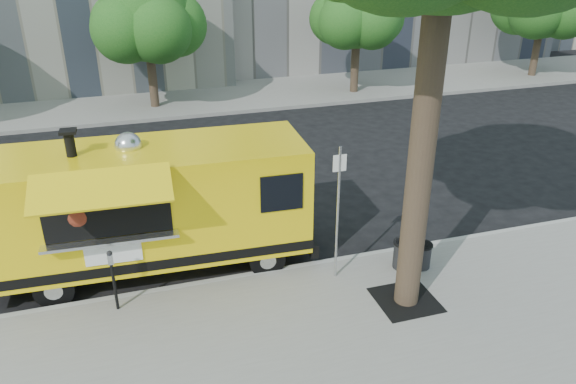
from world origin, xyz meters
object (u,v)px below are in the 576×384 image
at_px(far_tree_c, 358,11).
at_px(sign_post, 338,206).
at_px(parking_meter, 113,273).
at_px(trash_bin_right, 421,254).
at_px(food_truck, 153,205).
at_px(trash_bin_left, 405,254).
at_px(far_tree_b, 146,16).

distance_m(far_tree_c, sign_post, 15.48).
xyz_separation_m(parking_meter, trash_bin_right, (6.50, -0.41, -0.52)).
xyz_separation_m(far_tree_c, food_truck, (-10.03, -12.23, -2.13)).
distance_m(food_truck, trash_bin_left, 5.60).
xyz_separation_m(far_tree_b, trash_bin_left, (4.14, -14.37, -3.34)).
xyz_separation_m(far_tree_b, trash_bin_right, (4.50, -14.46, -3.37)).
bearing_deg(far_tree_c, food_truck, -129.37).
bearing_deg(food_truck, sign_post, -23.17).
height_order(far_tree_b, trash_bin_right, far_tree_b).
distance_m(parking_meter, trash_bin_right, 6.53).
relative_size(far_tree_b, parking_meter, 4.12).
relative_size(trash_bin_left, trash_bin_right, 1.11).
distance_m(far_tree_c, trash_bin_right, 15.21).
distance_m(far_tree_b, sign_post, 14.61).
xyz_separation_m(sign_post, trash_bin_right, (1.95, -0.21, -1.39)).
distance_m(far_tree_b, trash_bin_right, 15.51).
xyz_separation_m(sign_post, food_truck, (-3.58, 1.72, -0.26)).
height_order(far_tree_c, trash_bin_left, far_tree_c).
distance_m(sign_post, food_truck, 3.98).
bearing_deg(sign_post, far_tree_b, 100.15).
height_order(sign_post, food_truck, food_truck).
bearing_deg(sign_post, trash_bin_right, -6.02).
height_order(far_tree_b, parking_meter, far_tree_b).
relative_size(far_tree_b, trash_bin_left, 8.63).
xyz_separation_m(far_tree_b, far_tree_c, (9.00, -0.30, -0.12)).
distance_m(far_tree_c, parking_meter, 17.82).
bearing_deg(sign_post, food_truck, 154.34).
relative_size(far_tree_b, food_truck, 0.79).
bearing_deg(sign_post, far_tree_c, 65.19).
bearing_deg(far_tree_b, trash_bin_right, -72.71).
height_order(trash_bin_left, trash_bin_right, trash_bin_left).
bearing_deg(sign_post, trash_bin_left, -4.15).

